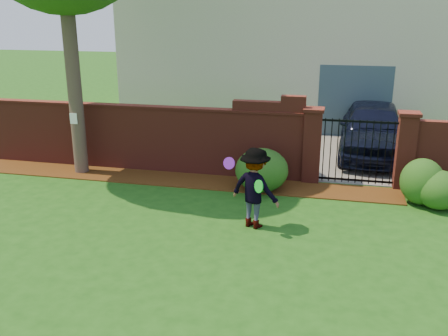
% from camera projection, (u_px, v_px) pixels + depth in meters
% --- Properties ---
extents(ground, '(80.00, 80.00, 0.01)m').
position_uv_depth(ground, '(169.00, 240.00, 9.40)').
color(ground, '#1B4D13').
rests_on(ground, ground).
extents(mulch_bed, '(11.10, 1.08, 0.03)m').
position_uv_depth(mulch_bed, '(176.00, 179.00, 12.69)').
color(mulch_bed, '#3D210B').
rests_on(mulch_bed, ground).
extents(brick_wall, '(8.70, 0.31, 2.16)m').
position_uv_depth(brick_wall, '(145.00, 136.00, 13.25)').
color(brick_wall, maroon).
rests_on(brick_wall, ground).
extents(pillar_left, '(0.50, 0.50, 1.88)m').
position_uv_depth(pillar_left, '(312.00, 145.00, 12.31)').
color(pillar_left, maroon).
rests_on(pillar_left, ground).
extents(pillar_right, '(0.50, 0.50, 1.88)m').
position_uv_depth(pillar_right, '(406.00, 150.00, 11.84)').
color(pillar_right, maroon).
rests_on(pillar_right, ground).
extents(iron_gate, '(1.78, 0.03, 1.60)m').
position_uv_depth(iron_gate, '(358.00, 152.00, 12.11)').
color(iron_gate, black).
rests_on(iron_gate, ground).
extents(driveway, '(3.20, 8.00, 0.01)m').
position_uv_depth(driveway, '(352.00, 144.00, 16.08)').
color(driveway, slate).
rests_on(driveway, ground).
extents(house, '(12.40, 6.40, 6.30)m').
position_uv_depth(house, '(291.00, 36.00, 19.36)').
color(house, beige).
rests_on(house, ground).
extents(car, '(2.02, 4.72, 1.59)m').
position_uv_depth(car, '(373.00, 131.00, 14.40)').
color(car, black).
rests_on(car, ground).
extents(paper_notice, '(0.20, 0.01, 0.28)m').
position_uv_depth(paper_notice, '(73.00, 119.00, 12.68)').
color(paper_notice, white).
rests_on(paper_notice, tree).
extents(shrub_left, '(1.26, 1.26, 1.03)m').
position_uv_depth(shrub_left, '(262.00, 170.00, 11.81)').
color(shrub_left, '#154815').
rests_on(shrub_left, ground).
extents(shrub_middle, '(0.95, 0.95, 1.04)m').
position_uv_depth(shrub_middle, '(422.00, 182.00, 11.01)').
color(shrub_middle, '#154815').
rests_on(shrub_middle, ground).
extents(shrub_right, '(0.96, 0.96, 0.86)m').
position_uv_depth(shrub_right, '(439.00, 190.00, 10.76)').
color(shrub_right, '#154815').
rests_on(shrub_right, ground).
extents(man, '(1.20, 0.97, 1.63)m').
position_uv_depth(man, '(254.00, 189.00, 9.74)').
color(man, gray).
rests_on(man, ground).
extents(frisbee_purple, '(0.25, 0.12, 0.24)m').
position_uv_depth(frisbee_purple, '(229.00, 163.00, 9.62)').
color(frisbee_purple, purple).
rests_on(frisbee_purple, man).
extents(frisbee_green, '(0.22, 0.22, 0.25)m').
position_uv_depth(frisbee_green, '(259.00, 186.00, 9.36)').
color(frisbee_green, green).
rests_on(frisbee_green, man).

